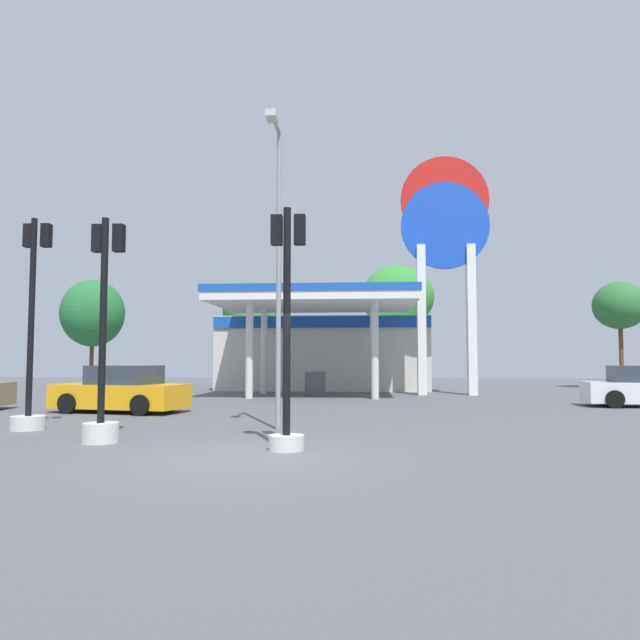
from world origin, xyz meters
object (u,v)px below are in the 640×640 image
at_px(car_2, 121,391).
at_px(tree_0, 93,313).
at_px(tree_1, 253,311).
at_px(traffic_signal_1, 31,359).
at_px(tree_2, 397,297).
at_px(traffic_signal_0, 103,367).
at_px(tree_3, 620,306).
at_px(traffic_signal_2, 287,349).
at_px(station_pole_sign, 445,243).
at_px(corner_streetlamp, 278,246).

height_order(car_2, tree_0, tree_0).
bearing_deg(tree_1, tree_0, -178.01).
distance_m(traffic_signal_1, tree_2, 26.76).
bearing_deg(traffic_signal_0, car_2, 109.63).
relative_size(tree_1, tree_3, 1.05).
xyz_separation_m(car_2, tree_0, (-9.06, 17.23, 3.86)).
xyz_separation_m(traffic_signal_1, tree_2, (10.09, 24.46, 3.96)).
xyz_separation_m(traffic_signal_1, traffic_signal_2, (6.48, -2.70, 0.17)).
distance_m(tree_0, tree_3, 31.43).
bearing_deg(station_pole_sign, tree_0, 160.87).
xyz_separation_m(tree_1, tree_3, (21.50, -0.58, 0.11)).
xyz_separation_m(traffic_signal_0, corner_streetlamp, (3.20, 2.28, 2.84)).
relative_size(station_pole_sign, traffic_signal_0, 2.52).
height_order(station_pole_sign, traffic_signal_1, station_pole_sign).
distance_m(station_pole_sign, traffic_signal_1, 19.70).
height_order(car_2, traffic_signal_2, traffic_signal_2).
bearing_deg(tree_0, tree_1, 1.99).
relative_size(car_2, tree_2, 0.57).
distance_m(car_2, traffic_signal_1, 4.78).
xyz_separation_m(traffic_signal_1, corner_streetlamp, (5.86, 0.28, 2.67)).
distance_m(tree_1, tree_2, 9.26).
bearing_deg(station_pole_sign, traffic_signal_2, -107.00).
height_order(traffic_signal_2, tree_3, tree_3).
bearing_deg(station_pole_sign, tree_1, 144.92).
bearing_deg(traffic_signal_1, car_2, 86.51).
bearing_deg(tree_2, tree_3, -12.55).
relative_size(traffic_signal_2, tree_2, 0.59).
relative_size(station_pole_sign, car_2, 2.61).
bearing_deg(car_2, corner_streetlamp, -38.22).
bearing_deg(traffic_signal_0, tree_0, 115.57).
height_order(traffic_signal_0, tree_2, tree_2).
distance_m(traffic_signal_0, tree_0, 26.67).
distance_m(car_2, tree_3, 28.40).
distance_m(car_2, traffic_signal_2, 9.69).
distance_m(station_pole_sign, car_2, 16.66).
height_order(traffic_signal_0, tree_3, tree_3).
relative_size(tree_0, tree_1, 1.03).
distance_m(traffic_signal_2, corner_streetlamp, 3.94).
bearing_deg(corner_streetlamp, car_2, 141.78).
bearing_deg(station_pole_sign, corner_streetlamp, -112.35).
bearing_deg(traffic_signal_1, traffic_signal_0, -36.92).
height_order(station_pole_sign, traffic_signal_2, station_pole_sign).
xyz_separation_m(car_2, tree_1, (0.87, 17.58, 3.98)).
height_order(traffic_signal_0, tree_0, tree_0).
bearing_deg(traffic_signal_0, tree_1, 93.56).
bearing_deg(traffic_signal_1, tree_3, 43.72).
xyz_separation_m(traffic_signal_0, tree_3, (20.00, 23.67, 3.25)).
bearing_deg(tree_2, tree_1, -166.06).
relative_size(station_pole_sign, traffic_signal_2, 2.54).
distance_m(traffic_signal_0, tree_1, 24.49).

